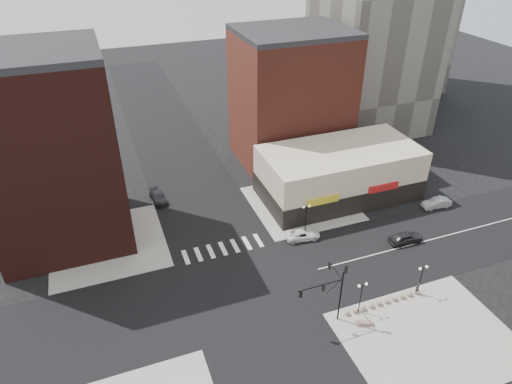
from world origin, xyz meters
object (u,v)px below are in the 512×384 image
traffic_signal (332,287)px  dark_sedan_north (158,197)px  street_lamp_se_b (422,273)px  street_lamp_ne (306,211)px  pedestrian (417,288)px  street_lamp_se_a (362,290)px  silver_sedan (437,203)px  white_suv (303,234)px  dark_sedan_east (406,238)px  stone_bench (364,323)px

traffic_signal → dark_sedan_north: traffic_signal is taller
street_lamp_se_b → street_lamp_ne: same height
pedestrian → street_lamp_ne: bearing=-80.9°
street_lamp_se_a → silver_sedan: street_lamp_se_a is taller
traffic_signal → silver_sedan: bearing=28.6°
street_lamp_se_a → dark_sedan_north: (-17.10, 31.01, -2.60)m
white_suv → pedestrian: pedestrian is taller
traffic_signal → street_lamp_se_a: size_ratio=1.87×
street_lamp_ne → dark_sedan_east: bearing=-31.6°
street_lamp_se_b → stone_bench: bearing=-167.2°
street_lamp_se_a → stone_bench: bearing=-104.2°
street_lamp_se_a → street_lamp_se_b: 8.00m
dark_sedan_north → street_lamp_ne: bearing=-46.9°
street_lamp_se_a → pedestrian: street_lamp_se_a is taller
white_suv → silver_sedan: bearing=-82.9°
silver_sedan → pedestrian: size_ratio=2.72×
traffic_signal → dark_sedan_east: size_ratio=1.65×
dark_sedan_north → pedestrian: bearing=-58.4°
pedestrian → stone_bench: 8.58m
dark_sedan_east → silver_sedan: (9.69, 5.61, -0.06)m
street_lamp_se_b → street_lamp_se_a: bearing=180.0°
white_suv → stone_bench: white_suv is taller
traffic_signal → street_lamp_ne: size_ratio=1.87×
white_suv → stone_bench: size_ratio=2.52×
silver_sedan → traffic_signal: bearing=-56.7°
street_lamp_se_b → pedestrian: 2.35m
traffic_signal → street_lamp_se_b: (11.76, -0.17, -1.67)m
street_lamp_se_a → silver_sedan: bearing=32.8°
street_lamp_ne → stone_bench: bearing=-94.7°
street_lamp_ne → stone_bench: size_ratio=2.16×
street_lamp_se_a → street_lamp_se_b: (8.00, 0.00, 0.00)m
white_suv → dark_sedan_north: size_ratio=1.02×
pedestrian → stone_bench: (-8.34, -1.92, -0.60)m
stone_bench → dark_sedan_north: bearing=135.7°
street_lamp_se_b → silver_sedan: (14.39, 14.41, -2.55)m
street_lamp_ne → dark_sedan_north: street_lamp_ne is taller
stone_bench → street_lamp_se_b: bearing=31.7°
street_lamp_se_b → stone_bench: 9.19m
dark_sedan_north → silver_sedan: bearing=-30.0°
traffic_signal → silver_sedan: (26.15, 14.24, -4.22)m
street_lamp_se_a → dark_sedan_north: street_lamp_se_a is taller
white_suv → dark_sedan_east: size_ratio=1.03×
street_lamp_se_b → dark_sedan_east: size_ratio=0.89×
traffic_signal → white_suv: 15.40m
silver_sedan → dark_sedan_north: size_ratio=0.95×
street_lamp_se_a → stone_bench: street_lamp_se_a is taller
traffic_signal → street_lamp_se_a: traffic_signal is taller
silver_sedan → pedestrian: (-14.53, -14.41, 0.21)m
street_lamp_se_b → silver_sedan: street_lamp_se_b is taller
silver_sedan → dark_sedan_north: (-39.48, 16.60, -0.06)m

